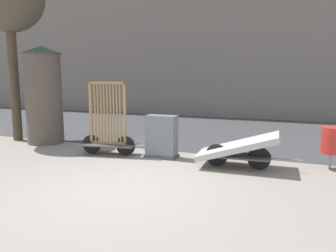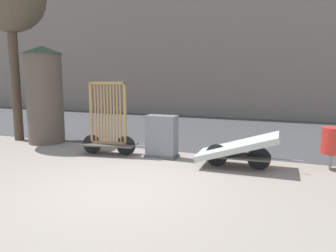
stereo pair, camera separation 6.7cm
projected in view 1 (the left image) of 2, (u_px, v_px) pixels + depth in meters
The scene contains 7 objects.
ground_plane at pixel (124, 189), 6.45m from camera, with size 60.00×60.00×0.00m, color gray.
road_strip at pixel (215, 130), 13.52m from camera, with size 56.00×8.52×0.01m.
bike_cart_with_bedframe at pixel (108, 130), 9.19m from camera, with size 2.28×0.92×2.06m.
bike_cart_with_mattress at pixel (238, 148), 7.90m from camera, with size 2.48×1.17×0.89m.
utility_cabinet at pixel (162, 138), 8.93m from camera, with size 0.89×0.46×1.16m.
trash_bin at pixel (332, 141), 7.75m from camera, with size 0.48×0.48×1.01m.
advertising_column at pixel (44, 94), 10.73m from camera, with size 1.31×1.31×3.17m.
Camera 1 is at (3.09, -5.44, 2.21)m, focal length 35.00 mm.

